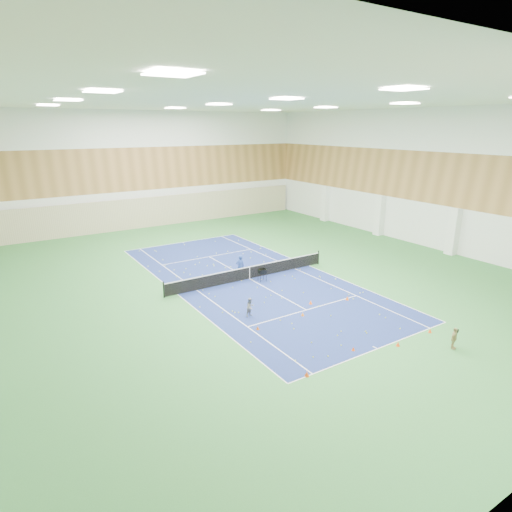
# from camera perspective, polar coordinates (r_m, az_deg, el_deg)

# --- Properties ---
(ground) EXTENTS (40.00, 40.00, 0.00)m
(ground) POSITION_cam_1_polar(r_m,az_deg,el_deg) (30.57, -0.86, -3.08)
(ground) COLOR #327637
(ground) RESTS_ON ground
(room_shell) EXTENTS (36.00, 40.00, 12.00)m
(room_shell) POSITION_cam_1_polar(r_m,az_deg,el_deg) (29.06, -0.92, 8.10)
(room_shell) COLOR white
(room_shell) RESTS_ON ground
(wood_cladding) EXTENTS (36.00, 40.00, 8.00)m
(wood_cladding) POSITION_cam_1_polar(r_m,az_deg,el_deg) (28.81, -0.94, 12.03)
(wood_cladding) COLOR #A3723C
(wood_cladding) RESTS_ON room_shell
(ceiling_light_grid) EXTENTS (21.40, 25.40, 0.06)m
(ceiling_light_grid) POSITION_cam_1_polar(r_m,az_deg,el_deg) (28.74, -0.98, 19.84)
(ceiling_light_grid) COLOR white
(ceiling_light_grid) RESTS_ON room_shell
(court_surface) EXTENTS (10.97, 23.77, 0.01)m
(court_surface) POSITION_cam_1_polar(r_m,az_deg,el_deg) (30.57, -0.86, -3.07)
(court_surface) COLOR navy
(court_surface) RESTS_ON ground
(tennis_balls_scatter) EXTENTS (10.57, 22.77, 0.07)m
(tennis_balls_scatter) POSITION_cam_1_polar(r_m,az_deg,el_deg) (30.55, -0.86, -3.00)
(tennis_balls_scatter) COLOR #DCEF28
(tennis_balls_scatter) RESTS_ON ground
(tennis_net) EXTENTS (12.80, 0.10, 1.10)m
(tennis_net) POSITION_cam_1_polar(r_m,az_deg,el_deg) (30.38, -0.87, -2.10)
(tennis_net) COLOR black
(tennis_net) RESTS_ON ground
(back_curtain) EXTENTS (35.40, 0.16, 3.20)m
(back_curtain) POSITION_cam_1_polar(r_m,az_deg,el_deg) (47.51, -13.63, 5.74)
(back_curtain) COLOR #C6B793
(back_curtain) RESTS_ON ground
(coach) EXTENTS (0.68, 0.51, 1.70)m
(coach) POSITION_cam_1_polar(r_m,az_deg,el_deg) (30.57, -2.12, -1.40)
(coach) COLOR #213E98
(coach) RESTS_ON ground
(child_court) EXTENTS (0.63, 0.54, 1.12)m
(child_court) POSITION_cam_1_polar(r_m,az_deg,el_deg) (24.59, -0.76, -6.84)
(child_court) COLOR gray
(child_court) RESTS_ON ground
(child_apron) EXTENTS (0.71, 0.42, 1.13)m
(child_apron) POSITION_cam_1_polar(r_m,az_deg,el_deg) (23.32, 24.90, -9.93)
(child_apron) COLOR tan
(child_apron) RESTS_ON ground
(ball_cart) EXTENTS (0.59, 0.59, 0.90)m
(ball_cart) POSITION_cam_1_polar(r_m,az_deg,el_deg) (30.02, 0.83, -2.54)
(ball_cart) COLOR black
(ball_cart) RESTS_ON ground
(cone_svc_a) EXTENTS (0.19, 0.19, 0.21)m
(cone_svc_a) POSITION_cam_1_polar(r_m,az_deg,el_deg) (23.24, 0.24, -9.56)
(cone_svc_a) COLOR #D9550B
(cone_svc_a) RESTS_ON ground
(cone_svc_b) EXTENTS (0.19, 0.19, 0.21)m
(cone_svc_b) POSITION_cam_1_polar(r_m,az_deg,el_deg) (24.95, 6.24, -7.72)
(cone_svc_b) COLOR orange
(cone_svc_b) RESTS_ON ground
(cone_svc_c) EXTENTS (0.22, 0.22, 0.24)m
(cone_svc_c) POSITION_cam_1_polar(r_m,az_deg,el_deg) (26.55, 7.30, -6.15)
(cone_svc_c) COLOR #FF5A0D
(cone_svc_c) RESTS_ON ground
(cone_svc_d) EXTENTS (0.23, 0.23, 0.25)m
(cone_svc_d) POSITION_cam_1_polar(r_m,az_deg,el_deg) (27.54, 12.07, -5.52)
(cone_svc_d) COLOR #FC590D
(cone_svc_d) RESTS_ON ground
(cone_base_a) EXTENTS (0.22, 0.22, 0.24)m
(cone_base_a) POSITION_cam_1_polar(r_m,az_deg,el_deg) (19.48, 6.80, -15.32)
(cone_base_a) COLOR #E6480C
(cone_base_a) RESTS_ON ground
(cone_base_b) EXTENTS (0.18, 0.18, 0.20)m
(cone_base_b) POSITION_cam_1_polar(r_m,az_deg,el_deg) (21.79, 12.86, -11.97)
(cone_base_b) COLOR #FF4B0D
(cone_base_b) RESTS_ON ground
(cone_base_c) EXTENTS (0.20, 0.20, 0.22)m
(cone_base_c) POSITION_cam_1_polar(r_m,az_deg,el_deg) (22.79, 18.41, -11.06)
(cone_base_c) COLOR #FF430D
(cone_base_c) RESTS_ON ground
(cone_base_d) EXTENTS (0.19, 0.19, 0.21)m
(cone_base_d) POSITION_cam_1_polar(r_m,az_deg,el_deg) (24.73, 22.20, -9.20)
(cone_base_d) COLOR #FF4A0D
(cone_base_d) RESTS_ON ground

